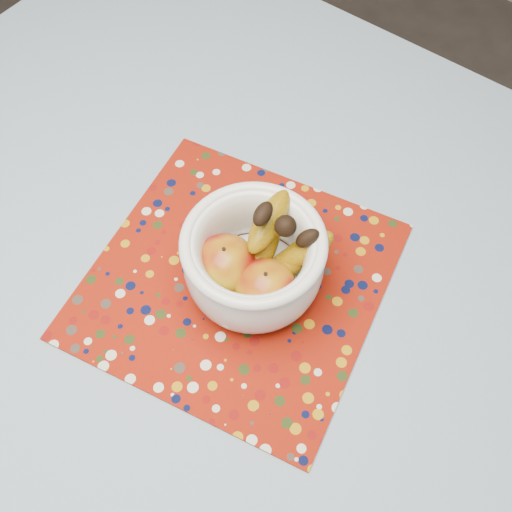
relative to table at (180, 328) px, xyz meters
The scene contains 4 objects.
table is the anchor object (origin of this frame).
tablecloth 0.08m from the table, ahead, with size 1.32×1.32×0.01m, color #5E829E.
placemat 0.13m from the table, 58.60° to the left, with size 0.39×0.39×0.00m, color maroon.
fruit_bowl 0.20m from the table, 50.61° to the left, with size 0.21×0.20×0.16m.
Camera 1 is at (0.31, -0.22, 1.50)m, focal length 42.00 mm.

